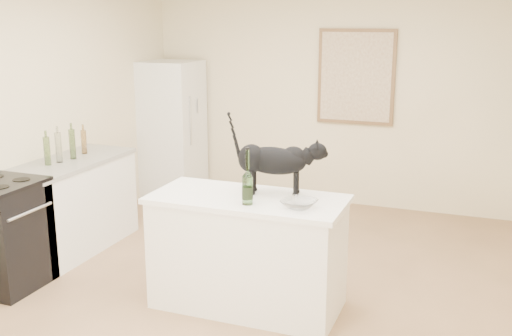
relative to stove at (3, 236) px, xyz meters
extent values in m
plane|color=#A27A56|center=(1.95, 0.60, -0.45)|extent=(5.50, 5.50, 0.00)
plane|color=beige|center=(1.95, 3.35, 0.85)|extent=(4.50, 0.00, 4.50)
plane|color=beige|center=(-0.30, 0.60, 0.85)|extent=(0.00, 5.50, 5.50)
cube|color=white|center=(2.05, 0.40, -0.02)|extent=(1.44, 0.67, 0.86)
cube|color=white|center=(2.05, 0.40, 0.43)|extent=(1.50, 0.70, 0.04)
cube|color=white|center=(0.00, 0.90, -0.02)|extent=(0.60, 1.40, 0.86)
cube|color=gray|center=(0.00, 0.90, 0.43)|extent=(0.62, 1.44, 0.04)
cube|color=black|center=(0.00, 0.00, 0.00)|extent=(0.60, 0.60, 0.90)
cube|color=white|center=(0.00, 2.95, 0.40)|extent=(0.68, 0.68, 1.70)
cube|color=brown|center=(2.25, 3.32, 1.10)|extent=(0.90, 0.03, 1.10)
cube|color=beige|center=(2.25, 3.30, 1.10)|extent=(0.82, 0.00, 1.02)
cylinder|color=#306327|center=(2.12, 0.23, 0.64)|extent=(0.10, 0.10, 0.37)
imported|color=white|center=(2.50, 0.28, 0.48)|extent=(0.30, 0.30, 0.06)
cube|color=white|center=(0.34, 3.04, 0.71)|extent=(0.05, 0.12, 0.17)
cylinder|color=#234517|center=(0.01, 0.97, 0.59)|extent=(0.06, 0.06, 0.29)
cylinder|color=brown|center=(-0.03, 1.20, 0.57)|extent=(0.06, 0.06, 0.24)
cylinder|color=#939F93|center=(-0.02, 0.81, 0.59)|extent=(0.06, 0.06, 0.28)
cylinder|color=#31561D|center=(-0.05, 0.68, 0.58)|extent=(0.06, 0.06, 0.26)
camera|label=1|loc=(3.68, -3.70, 1.79)|focal=42.40mm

